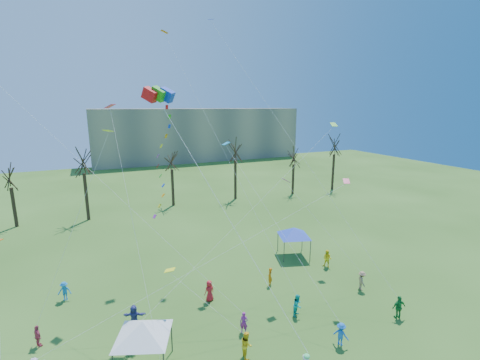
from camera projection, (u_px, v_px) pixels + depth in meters
name	position (u px, v px, depth m)	size (l,w,h in m)	color
distant_building	(198.00, 134.00, 99.92)	(60.00, 14.00, 15.00)	gray
bare_tree_row	(184.00, 163.00, 52.19)	(70.44, 7.68, 10.68)	black
big_box_kite	(167.00, 163.00, 24.03)	(3.88, 7.04, 18.97)	red
canopy_tent_white	(143.00, 329.00, 19.98)	(4.07, 4.07, 3.28)	#3F3F44
canopy_tent_blue	(294.00, 232.00, 35.47)	(4.10, 4.10, 3.22)	#3F3F44
festival_crowd	(219.00, 314.00, 24.52)	(26.40, 14.68, 1.86)	red
small_kites_aloft	(195.00, 142.00, 26.91)	(30.45, 17.76, 34.38)	#FE610D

